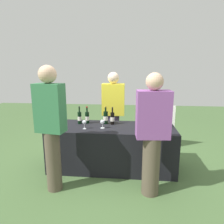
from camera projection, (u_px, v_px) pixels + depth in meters
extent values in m
plane|color=#476638|center=(112.00, 166.00, 3.50)|extent=(12.00, 12.00, 0.00)
cube|color=black|center=(112.00, 147.00, 3.43)|extent=(2.09, 0.79, 0.73)
cylinder|color=black|center=(80.00, 118.00, 3.50)|extent=(0.07, 0.07, 0.21)
cylinder|color=black|center=(79.00, 110.00, 3.47)|extent=(0.03, 0.03, 0.08)
cylinder|color=black|center=(79.00, 107.00, 3.46)|extent=(0.03, 0.03, 0.02)
cylinder|color=silver|center=(80.00, 118.00, 3.50)|extent=(0.07, 0.07, 0.07)
cylinder|color=black|center=(87.00, 118.00, 3.53)|extent=(0.07, 0.07, 0.20)
cylinder|color=black|center=(87.00, 110.00, 3.49)|extent=(0.03, 0.03, 0.08)
cylinder|color=maroon|center=(87.00, 107.00, 3.48)|extent=(0.03, 0.03, 0.02)
cylinder|color=silver|center=(87.00, 118.00, 3.53)|extent=(0.07, 0.07, 0.07)
cylinder|color=black|center=(106.00, 118.00, 3.50)|extent=(0.08, 0.08, 0.22)
cylinder|color=black|center=(106.00, 109.00, 3.47)|extent=(0.03, 0.03, 0.08)
cylinder|color=gold|center=(106.00, 107.00, 3.46)|extent=(0.03, 0.03, 0.02)
cylinder|color=silver|center=(106.00, 118.00, 3.50)|extent=(0.08, 0.08, 0.08)
cylinder|color=black|center=(112.00, 118.00, 3.46)|extent=(0.07, 0.07, 0.21)
cylinder|color=black|center=(112.00, 110.00, 3.43)|extent=(0.03, 0.03, 0.08)
cylinder|color=black|center=(112.00, 108.00, 3.42)|extent=(0.03, 0.03, 0.02)
cylinder|color=silver|center=(112.00, 119.00, 3.46)|extent=(0.07, 0.07, 0.07)
cylinder|color=silver|center=(85.00, 129.00, 3.22)|extent=(0.06, 0.06, 0.00)
cylinder|color=silver|center=(84.00, 126.00, 3.21)|extent=(0.01, 0.01, 0.08)
sphere|color=silver|center=(84.00, 122.00, 3.20)|extent=(0.07, 0.07, 0.07)
cylinder|color=silver|center=(102.00, 128.00, 3.26)|extent=(0.07, 0.07, 0.00)
cylinder|color=silver|center=(102.00, 126.00, 3.25)|extent=(0.01, 0.01, 0.07)
sphere|color=silver|center=(102.00, 122.00, 3.24)|extent=(0.07, 0.07, 0.07)
cylinder|color=silver|center=(157.00, 130.00, 3.13)|extent=(0.06, 0.06, 0.00)
cylinder|color=silver|center=(157.00, 128.00, 3.12)|extent=(0.01, 0.01, 0.07)
sphere|color=silver|center=(157.00, 124.00, 3.11)|extent=(0.06, 0.06, 0.06)
cylinder|color=silver|center=(160.00, 121.00, 3.30)|extent=(0.20, 0.20, 0.21)
cylinder|color=#3F3351|center=(113.00, 134.00, 3.99)|extent=(0.23, 0.23, 0.80)
cube|color=yellow|center=(113.00, 99.00, 3.84)|extent=(0.43, 0.24, 0.60)
sphere|color=beige|center=(113.00, 78.00, 3.75)|extent=(0.22, 0.22, 0.22)
cylinder|color=brown|center=(53.00, 161.00, 2.77)|extent=(0.21, 0.21, 0.86)
cube|color=#337247|center=(50.00, 108.00, 2.60)|extent=(0.40, 0.26, 0.64)
sphere|color=#D8AD8C|center=(47.00, 74.00, 2.51)|extent=(0.23, 0.23, 0.23)
cylinder|color=brown|center=(151.00, 166.00, 2.68)|extent=(0.23, 0.23, 0.81)
cube|color=#8C4C99|center=(153.00, 114.00, 2.52)|extent=(0.44, 0.27, 0.61)
sphere|color=#D8AD8C|center=(155.00, 81.00, 2.43)|extent=(0.22, 0.22, 0.22)
cube|color=white|center=(160.00, 126.00, 4.32)|extent=(0.59, 0.17, 0.92)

